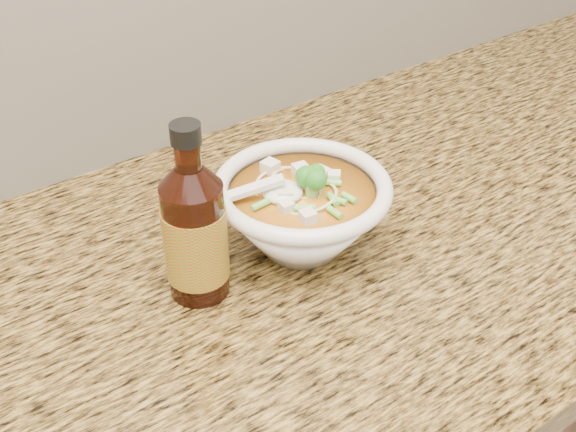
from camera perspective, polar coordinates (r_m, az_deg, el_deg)
counter_slab at (r=0.79m, az=-18.92°, el=-11.91°), size 4.00×0.68×0.04m
soup_bowl at (r=0.84m, az=1.11°, el=0.19°), size 0.23×0.21×0.12m
hot_sauce_bottle at (r=0.77m, az=-7.36°, el=-1.34°), size 0.08×0.08×0.21m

